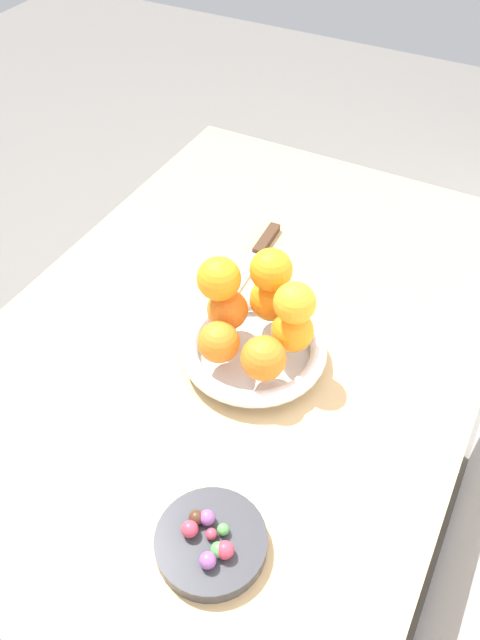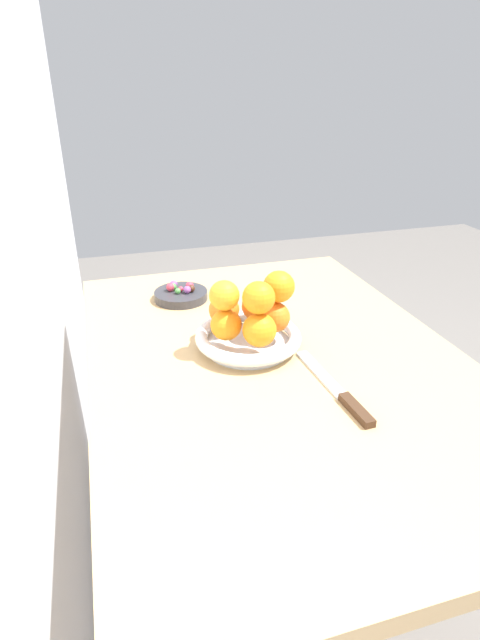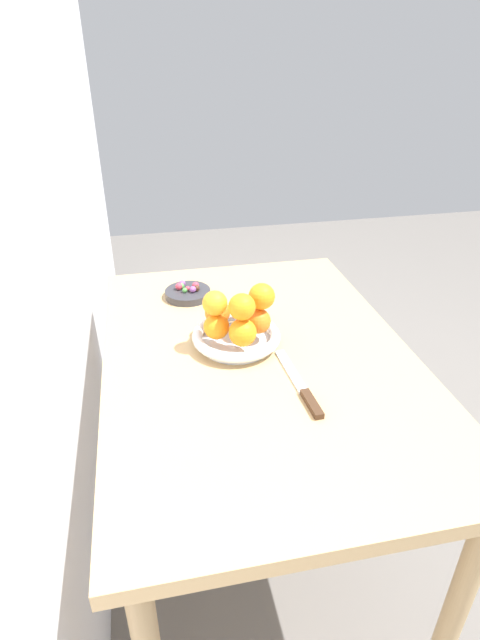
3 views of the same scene
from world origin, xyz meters
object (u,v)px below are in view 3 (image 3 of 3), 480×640
candy_ball_0 (188,288)px  candy_ball_4 (197,288)px  orange_7 (262,296)px  candy_ball_2 (179,286)px  orange_1 (218,312)px  orange_2 (216,327)px  candy_dish (188,293)px  candy_ball_3 (196,285)px  orange_4 (258,321)px  dining_table (259,383)px  candy_ball_6 (182,283)px  knife (301,387)px  fruit_bowl (236,337)px  candy_ball_1 (181,286)px  orange_5 (215,303)px  candy_ball_7 (185,290)px  orange_3 (243,333)px  orange_6 (242,307)px  candy_ball_5 (193,289)px

candy_ball_0 → candy_ball_4: bearing=-108.4°
orange_7 → candy_ball_2: 0.37m
orange_1 → orange_2: bearing=168.6°
candy_ball_2 → candy_dish: bearing=-109.8°
candy_ball_3 → orange_4: bearing=-159.2°
dining_table → candy_ball_6: size_ratio=53.91×
candy_dish → candy_ball_6: size_ratio=6.72×
candy_dish → candy_ball_2: 0.03m
orange_2 → orange_7: (0.01, -0.12, 0.06)m
orange_1 → candy_ball_6: bearing=13.3°
candy_ball_3 → knife: bearing=-161.3°
fruit_bowl → candy_ball_4: size_ratio=12.12×
orange_7 → candy_ball_4: (0.29, 0.13, -0.11)m
candy_ball_0 → candy_ball_6: size_ratio=0.69×
orange_4 → candy_ball_1: size_ratio=3.39×
orange_5 → candy_ball_0: orange_5 is taller
dining_table → candy_ball_4: (0.34, 0.11, 0.12)m
dining_table → candy_ball_4: bearing=18.2°
candy_ball_2 → knife: size_ratio=0.08×
orange_5 → orange_1: bearing=-13.7°
candy_ball_7 → orange_2: bearing=-171.0°
orange_7 → candy_ball_3: size_ratio=3.13×
orange_3 → orange_1: bearing=20.6°
orange_6 → orange_7: size_ratio=0.98×
candy_ball_1 → candy_ball_6: (0.02, -0.00, 0.00)m
dining_table → orange_2: size_ratio=17.27×
orange_2 → orange_3: 0.07m
candy_ball_1 → orange_2: bearing=-170.4°
orange_4 → candy_ball_2: bearing=28.0°
orange_5 → candy_ball_2: (0.32, 0.06, -0.10)m
candy_ball_0 → candy_ball_3: size_ratio=0.67×
candy_ball_1 → orange_3: bearing=-163.3°
orange_1 → candy_ball_3: orange_1 is taller
orange_2 → orange_4: 0.11m
orange_4 → candy_ball_0: orange_4 is taller
candy_ball_4 → orange_4: bearing=-158.4°
dining_table → fruit_bowl: 0.13m
orange_6 → candy_ball_4: bearing=11.3°
orange_2 → candy_ball_0: size_ratio=4.52×
candy_ball_0 → candy_ball_7: (-0.01, 0.01, 0.00)m
dining_table → orange_7: bearing=-17.2°
candy_ball_4 → candy_ball_7: (-0.00, 0.04, -0.00)m
candy_ball_3 → candy_ball_6: (0.02, 0.04, -0.00)m
orange_1 → candy_ball_1: 0.27m
candy_ball_6 → dining_table: bearing=-158.3°
orange_1 → orange_3: size_ratio=0.97×
orange_3 → orange_5: (0.05, 0.06, 0.06)m
dining_table → candy_ball_5: bearing=20.3°
candy_ball_0 → candy_dish: bearing=7.9°
candy_ball_4 → candy_ball_6: candy_ball_6 is taller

